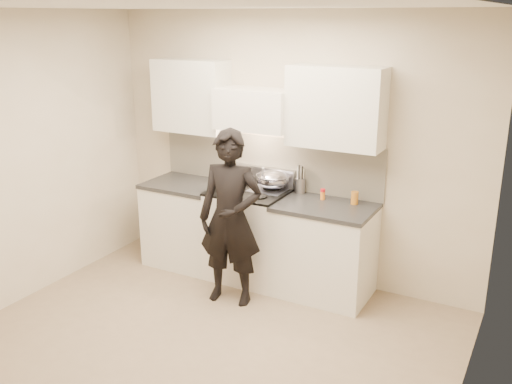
% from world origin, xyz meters
% --- Properties ---
extents(ground_plane, '(4.00, 4.00, 0.00)m').
position_xyz_m(ground_plane, '(0.00, 0.00, 0.00)').
color(ground_plane, '#8A765B').
extents(room_shell, '(4.04, 3.54, 2.70)m').
position_xyz_m(room_shell, '(-0.06, 0.37, 1.60)').
color(room_shell, beige).
rests_on(room_shell, ground).
extents(stove, '(0.76, 0.65, 0.96)m').
position_xyz_m(stove, '(-0.30, 1.42, 0.47)').
color(stove, white).
rests_on(stove, ground).
extents(counter_right, '(0.92, 0.67, 0.92)m').
position_xyz_m(counter_right, '(0.53, 1.43, 0.46)').
color(counter_right, silver).
rests_on(counter_right, ground).
extents(counter_left, '(0.82, 0.67, 0.92)m').
position_xyz_m(counter_left, '(-1.08, 1.43, 0.46)').
color(counter_left, silver).
rests_on(counter_left, ground).
extents(wok, '(0.35, 0.42, 0.28)m').
position_xyz_m(wok, '(-0.10, 1.56, 1.05)').
color(wok, '#9E9DB1').
rests_on(wok, stove).
extents(stock_pot, '(0.36, 0.32, 0.17)m').
position_xyz_m(stock_pot, '(-0.46, 1.33, 1.05)').
color(stock_pot, '#9E9DB1').
rests_on(stock_pot, stove).
extents(utensil_crock, '(0.11, 0.11, 0.28)m').
position_xyz_m(utensil_crock, '(0.15, 1.67, 1.01)').
color(utensil_crock, '#A4A4A9').
rests_on(utensil_crock, counter_right).
extents(spice_jar, '(0.05, 0.05, 0.11)m').
position_xyz_m(spice_jar, '(0.44, 1.57, 0.97)').
color(spice_jar, orange).
rests_on(spice_jar, counter_right).
extents(oil_glass, '(0.07, 0.07, 0.12)m').
position_xyz_m(oil_glass, '(0.76, 1.59, 0.98)').
color(oil_glass, '#BB701F').
rests_on(oil_glass, counter_right).
extents(person, '(0.67, 0.50, 1.67)m').
position_xyz_m(person, '(-0.20, 0.88, 0.83)').
color(person, black).
rests_on(person, ground).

